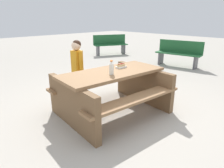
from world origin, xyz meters
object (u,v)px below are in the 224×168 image
Objects in this scene: hotdog_tray at (121,66)px; soda_bottle at (111,68)px; child_in_coat at (77,62)px; park_bench_mid at (110,44)px; picnic_table at (112,88)px; park_bench_near at (179,53)px.

soda_bottle is at bearing -155.91° from hotdog_tray.
park_bench_mid is at bearing 39.04° from child_in_coat.
soda_bottle reaches higher than hotdog_tray.
park_bench_mid is at bearing 46.51° from soda_bottle.
picnic_table is 10.23× the size of hotdog_tray.
park_bench_near is at bearing 14.34° from soda_bottle.
soda_bottle reaches higher than park_bench_near.
child_in_coat is at bearing -179.83° from park_bench_near.
park_bench_near is (3.80, 0.89, -0.33)m from hotdog_tray.
park_bench_mid is (-0.12, 3.25, 0.00)m from park_bench_near.
child_in_coat reaches higher than picnic_table.
picnic_table is at bearing -168.13° from hotdog_tray.
soda_bottle is at bearing -165.66° from park_bench_near.
park_bench_mid is (4.02, 3.26, -0.32)m from child_in_coat.
child_in_coat is at bearing 110.97° from hotdog_tray.
park_bench_mid is (3.68, 4.14, -0.33)m from hotdog_tray.
hotdog_tray is at bearing -131.67° from park_bench_mid.
picnic_table is at bearing -133.39° from park_bench_mid.
child_in_coat is (0.09, 1.07, -0.09)m from soda_bottle.
park_bench_near is (4.14, 0.01, -0.32)m from child_in_coat.
child_in_coat is at bearing -140.96° from park_bench_mid.
soda_bottle is (-0.14, -0.13, 0.41)m from picnic_table.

